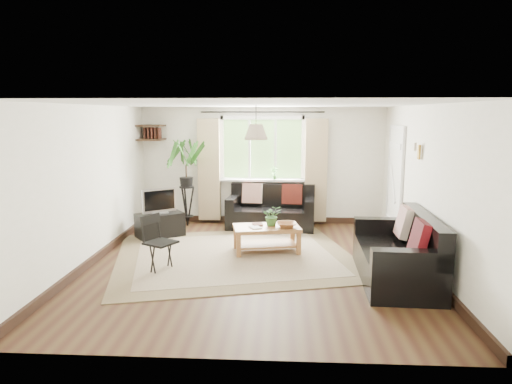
# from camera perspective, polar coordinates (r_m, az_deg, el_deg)

# --- Properties ---
(floor) EXTENTS (5.50, 5.50, 0.00)m
(floor) POSITION_cam_1_polar(r_m,az_deg,el_deg) (7.05, -0.19, -8.99)
(floor) COLOR #331A11
(floor) RESTS_ON ground
(ceiling) EXTENTS (5.50, 5.50, 0.00)m
(ceiling) POSITION_cam_1_polar(r_m,az_deg,el_deg) (6.68, -0.20, 10.89)
(ceiling) COLOR white
(ceiling) RESTS_ON floor
(wall_back) EXTENTS (5.00, 0.02, 2.40)m
(wall_back) POSITION_cam_1_polar(r_m,az_deg,el_deg) (9.49, 0.80, 3.31)
(wall_back) COLOR white
(wall_back) RESTS_ON floor
(wall_front) EXTENTS (5.00, 0.02, 2.40)m
(wall_front) POSITION_cam_1_polar(r_m,az_deg,el_deg) (4.08, -2.52, -5.45)
(wall_front) COLOR white
(wall_front) RESTS_ON floor
(wall_left) EXTENTS (0.02, 5.50, 2.40)m
(wall_left) POSITION_cam_1_polar(r_m,az_deg,el_deg) (7.35, -20.04, 0.81)
(wall_left) COLOR white
(wall_left) RESTS_ON floor
(wall_right) EXTENTS (0.02, 5.50, 2.40)m
(wall_right) POSITION_cam_1_polar(r_m,az_deg,el_deg) (7.07, 20.47, 0.45)
(wall_right) COLOR white
(wall_right) RESTS_ON floor
(rug) EXTENTS (4.37, 3.98, 0.02)m
(rug) POSITION_cam_1_polar(r_m,az_deg,el_deg) (7.43, -2.65, -7.95)
(rug) COLOR #C4B597
(rug) RESTS_ON floor
(window) EXTENTS (2.50, 0.16, 2.16)m
(window) POSITION_cam_1_polar(r_m,az_deg,el_deg) (9.41, 0.80, 5.40)
(window) COLOR white
(window) RESTS_ON wall_back
(door) EXTENTS (0.06, 0.96, 2.06)m
(door) POSITION_cam_1_polar(r_m,az_deg,el_deg) (8.71, 16.95, 0.97)
(door) COLOR silver
(door) RESTS_ON wall_right
(corner_shelf) EXTENTS (0.50, 0.50, 0.34)m
(corner_shelf) POSITION_cam_1_polar(r_m,az_deg,el_deg) (9.55, -12.98, 7.26)
(corner_shelf) COLOR black
(corner_shelf) RESTS_ON wall_back
(pendant_lamp) EXTENTS (0.36, 0.36, 0.54)m
(pendant_lamp) POSITION_cam_1_polar(r_m,az_deg,el_deg) (7.08, 0.00, 8.00)
(pendant_lamp) COLOR beige
(pendant_lamp) RESTS_ON ceiling
(wall_sconce) EXTENTS (0.12, 0.12, 0.28)m
(wall_sconce) POSITION_cam_1_polar(r_m,az_deg,el_deg) (7.28, 19.51, 5.04)
(wall_sconce) COLOR beige
(wall_sconce) RESTS_ON wall_right
(sofa_back) EXTENTS (1.78, 1.00, 0.81)m
(sofa_back) POSITION_cam_1_polar(r_m,az_deg,el_deg) (9.12, 1.89, -2.02)
(sofa_back) COLOR black
(sofa_back) RESTS_ON floor
(sofa_right) EXTENTS (1.90, 1.00, 0.88)m
(sofa_right) POSITION_cam_1_polar(r_m,az_deg,el_deg) (6.56, 17.10, -6.87)
(sofa_right) COLOR black
(sofa_right) RESTS_ON floor
(coffee_table) EXTENTS (1.17, 0.78, 0.44)m
(coffee_table) POSITION_cam_1_polar(r_m,az_deg,el_deg) (7.57, 1.33, -5.93)
(coffee_table) COLOR brown
(coffee_table) RESTS_ON floor
(table_plant) EXTENTS (0.36, 0.32, 0.34)m
(table_plant) POSITION_cam_1_polar(r_m,az_deg,el_deg) (7.54, 2.02, -2.95)
(table_plant) COLOR #336428
(table_plant) RESTS_ON coffee_table
(bowl) EXTENTS (0.34, 0.34, 0.08)m
(bowl) POSITION_cam_1_polar(r_m,az_deg,el_deg) (7.47, 3.83, -4.11)
(bowl) COLOR brown
(bowl) RESTS_ON coffee_table
(book_a) EXTENTS (0.24, 0.26, 0.02)m
(book_a) POSITION_cam_1_polar(r_m,az_deg,el_deg) (7.39, -0.65, -4.50)
(book_a) COLOR silver
(book_a) RESTS_ON coffee_table
(book_b) EXTENTS (0.21, 0.25, 0.02)m
(book_b) POSITION_cam_1_polar(r_m,az_deg,el_deg) (7.60, -0.41, -4.07)
(book_b) COLOR #552F22
(book_b) RESTS_ON coffee_table
(tv_stand) EXTENTS (0.95, 0.87, 0.45)m
(tv_stand) POSITION_cam_1_polar(r_m,az_deg,el_deg) (8.68, -11.92, -4.06)
(tv_stand) COLOR black
(tv_stand) RESTS_ON floor
(tv) EXTENTS (0.64, 0.55, 0.49)m
(tv) POSITION_cam_1_polar(r_m,az_deg,el_deg) (8.59, -12.03, -1.02)
(tv) COLOR #A5A5AA
(tv) RESTS_ON tv_stand
(palm_stand) EXTENTS (0.86, 0.86, 1.77)m
(palm_stand) POSITION_cam_1_polar(r_m,az_deg,el_deg) (9.32, -8.68, 1.11)
(palm_stand) COLOR black
(palm_stand) RESTS_ON floor
(folding_chair) EXTENTS (0.58, 0.58, 0.82)m
(folding_chair) POSITION_cam_1_polar(r_m,az_deg,el_deg) (6.80, -11.81, -6.34)
(folding_chair) COLOR black
(folding_chair) RESTS_ON floor
(sill_plant) EXTENTS (0.14, 0.10, 0.27)m
(sill_plant) POSITION_cam_1_polar(r_m,az_deg,el_deg) (9.38, 2.30, 2.39)
(sill_plant) COLOR #2D6023
(sill_plant) RESTS_ON window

